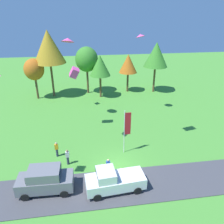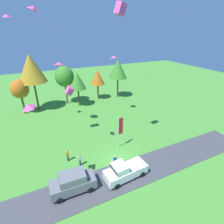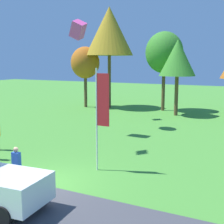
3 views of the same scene
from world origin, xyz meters
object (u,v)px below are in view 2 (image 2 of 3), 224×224
kite_box_mid_center (120,9)px  kite_delta_high_right (113,57)px  tree_far_right (20,89)px  person_watching_sky (80,160)px  tree_far_left (77,81)px  person_on_lawn (115,161)px  person_beside_suv (68,155)px  car_pickup_far_end (124,171)px  tree_center_back (118,69)px  kite_diamond_low_drifter (6,15)px  kite_box_near_flag (69,91)px  tree_left_of_center (64,77)px  flag_banner (120,128)px  tree_lone_near (31,68)px  tree_right_of_center (98,77)px  kite_diamond_high_left (28,107)px  kite_delta_topmost (59,64)px  car_suv_mid_row (73,182)px  kite_diamond_over_trees (34,8)px

kite_box_mid_center → kite_delta_high_right: bearing=68.2°
kite_delta_high_right → tree_far_right: bearing=151.3°
person_watching_sky → tree_far_left: size_ratio=0.23×
person_on_lawn → person_beside_suv: size_ratio=1.00×
car_pickup_far_end → kite_delta_high_right: bearing=68.6°
person_watching_sky → tree_center_back: tree_center_back is taller
kite_diamond_low_drifter → kite_delta_high_right: bearing=-4.4°
kite_box_near_flag → person_watching_sky: bearing=-98.4°
person_watching_sky → kite_box_near_flag: size_ratio=1.53×
tree_left_of_center → tree_far_left: (2.12, -2.48, -0.59)m
person_on_lawn → flag_banner: flag_banner is taller
tree_lone_near → tree_right_of_center: bearing=1.9°
kite_diamond_high_left → person_watching_sky: bearing=34.9°
kite_delta_topmost → kite_box_mid_center: (5.60, -8.32, 6.49)m
tree_far_right → kite_delta_high_right: (15.62, -8.54, 6.02)m
kite_delta_topmost → tree_right_of_center: bearing=47.0°
person_on_lawn → kite_box_near_flag: 11.70m
car_suv_mid_row → tree_left_of_center: bearing=79.1°
tree_far_right → tree_left_of_center: (8.87, 1.62, 1.09)m
car_suv_mid_row → flag_banner: flag_banner is taller
tree_lone_near → tree_left_of_center: size_ratio=1.34×
tree_lone_near → tree_right_of_center: 14.06m
kite_delta_high_right → flag_banner: bearing=-110.6°
person_watching_sky → tree_left_of_center: size_ratio=0.20×
person_beside_suv → kite_diamond_high_left: (-3.05, -4.45, 9.16)m
person_on_lawn → tree_lone_near: tree_lone_near is taller
tree_center_back → flag_banner: (-9.19, -18.61, -3.74)m
person_beside_suv → kite_diamond_high_left: kite_diamond_high_left is taller
tree_far_right → kite_diamond_over_trees: kite_diamond_over_trees is taller
person_beside_suv → kite_box_mid_center: size_ratio=1.45×
person_watching_sky → kite_box_mid_center: bearing=14.6°
person_beside_suv → kite_diamond_high_left: bearing=-124.4°
car_suv_mid_row → kite_diamond_high_left: bearing=169.7°
kite_delta_high_right → tree_center_back: bearing=58.3°
kite_delta_topmost → kite_diamond_low_drifter: bearing=160.0°
tree_lone_near → tree_far_left: (8.32, -1.74, -3.00)m
car_pickup_far_end → tree_left_of_center: size_ratio=0.61×
person_on_lawn → kite_delta_high_right: size_ratio=1.40×
kite_box_mid_center → tree_lone_near: bearing=116.5°
tree_right_of_center → kite_delta_topmost: 15.66m
car_pickup_far_end → kite_box_near_flag: bearing=104.3°
car_pickup_far_end → kite_delta_high_right: 18.87m
tree_lone_near → flag_banner: (9.35, -18.98, -5.45)m
kite_box_near_flag → tree_right_of_center: bearing=55.0°
car_pickup_far_end → kite_delta_topmost: kite_delta_topmost is taller
person_on_lawn → kite_diamond_over_trees: bearing=149.3°
person_watching_sky → flag_banner: bearing=10.8°
tree_center_back → car_pickup_far_end: bearing=-115.5°
kite_diamond_low_drifter → kite_diamond_high_left: bearing=-87.3°
person_on_lawn → kite_box_mid_center: size_ratio=1.45×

